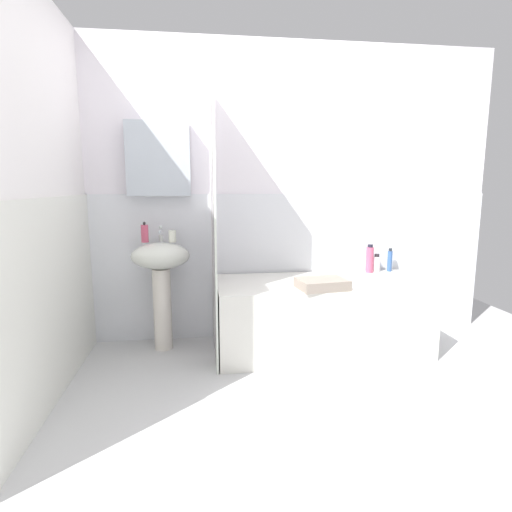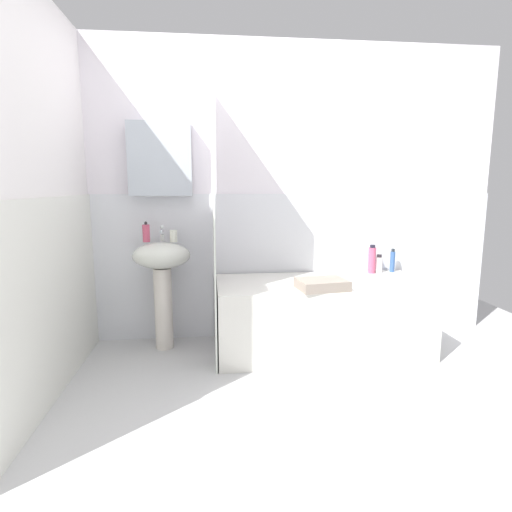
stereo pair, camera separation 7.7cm
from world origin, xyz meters
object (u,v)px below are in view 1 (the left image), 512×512
object	(u,v)px
sink	(161,272)
conditioner_bottle	(376,264)
soap_dispenser	(145,233)
toothbrush_cup	(172,236)
bathtub	(319,315)
body_wash_bottle	(370,259)
towel_folded	(322,284)
lotion_bottle	(390,260)

from	to	relation	value
sink	conditioner_bottle	distance (m)	1.78
soap_dispenser	conditioner_bottle	distance (m)	1.92
toothbrush_cup	bathtub	distance (m)	1.29
soap_dispenser	bathtub	size ratio (longest dim) A/B	0.10
sink	soap_dispenser	distance (m)	0.32
sink	toothbrush_cup	distance (m)	0.29
bathtub	body_wash_bottle	size ratio (longest dim) A/B	6.66
towel_folded	conditioner_bottle	bearing A→B (deg)	38.70
soap_dispenser	bathtub	bearing A→B (deg)	-9.54
soap_dispenser	conditioner_bottle	xyz separation A→B (m)	(1.89, 0.05, -0.29)
soap_dispenser	body_wash_bottle	bearing A→B (deg)	1.21
body_wash_bottle	bathtub	bearing A→B (deg)	-152.52
sink	lotion_bottle	xyz separation A→B (m)	(1.90, 0.12, 0.02)
body_wash_bottle	toothbrush_cup	bearing A→B (deg)	-177.88
toothbrush_cup	towel_folded	xyz separation A→B (m)	(1.06, -0.43, -0.31)
soap_dispenser	toothbrush_cup	distance (m)	0.21
body_wash_bottle	soap_dispenser	bearing A→B (deg)	-178.79
toothbrush_cup	body_wash_bottle	distance (m)	1.64
lotion_bottle	conditioner_bottle	world-z (taller)	lotion_bottle
sink	lotion_bottle	world-z (taller)	sink
toothbrush_cup	conditioner_bottle	world-z (taller)	toothbrush_cup
body_wash_bottle	towel_folded	size ratio (longest dim) A/B	0.70
soap_dispenser	body_wash_bottle	distance (m)	1.85
toothbrush_cup	body_wash_bottle	bearing A→B (deg)	2.12
soap_dispenser	toothbrush_cup	bearing A→B (deg)	-5.90
sink	bathtub	distance (m)	1.27
conditioner_bottle	toothbrush_cup	bearing A→B (deg)	-177.64
lotion_bottle	towel_folded	distance (m)	0.91
lotion_bottle	towel_folded	bearing A→B (deg)	-145.50
bathtub	toothbrush_cup	bearing A→B (deg)	169.79
toothbrush_cup	conditioner_bottle	size ratio (longest dim) A/B	0.59
lotion_bottle	conditioner_bottle	distance (m)	0.13
sink	towel_folded	size ratio (longest dim) A/B	2.48
toothbrush_cup	lotion_bottle	size ratio (longest dim) A/B	0.46
soap_dispenser	lotion_bottle	world-z (taller)	soap_dispenser
soap_dispenser	toothbrush_cup	size ratio (longest dim) A/B	1.72
bathtub	conditioner_bottle	distance (m)	0.72
sink	towel_folded	distance (m)	1.22
body_wash_bottle	towel_folded	world-z (taller)	body_wash_bottle
soap_dispenser	towel_folded	size ratio (longest dim) A/B	0.46
body_wash_bottle	towel_folded	xyz separation A→B (m)	(-0.56, -0.49, -0.08)
sink	soap_dispenser	world-z (taller)	soap_dispenser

